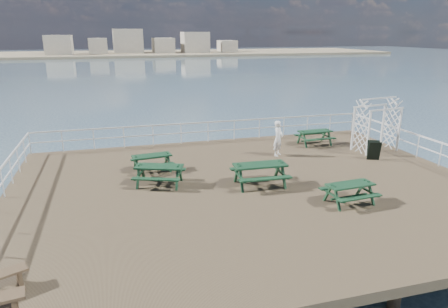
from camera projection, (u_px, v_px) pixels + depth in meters
ground at (250, 189)px, 15.42m from camera, size 18.00×14.00×0.30m
sea_backdrop at (159, 50)px, 142.18m from camera, size 300.00×300.00×9.20m
railing at (229, 147)px, 17.46m from camera, size 17.77×13.76×1.10m
picnic_table_a at (152, 159)px, 16.93m from camera, size 1.77×1.49×0.79m
picnic_table_b at (159, 171)px, 15.33m from camera, size 2.21×2.00×0.88m
picnic_table_c at (315, 134)px, 20.90m from camera, size 1.78×1.46×0.84m
picnic_table_d at (260, 170)px, 15.27m from camera, size 2.07×1.70×0.98m
picnic_table_e at (350, 189)px, 13.70m from camera, size 1.75×1.45×0.80m
trellis_arbor at (376, 127)px, 19.68m from camera, size 2.27×1.43×2.65m
sandwich_board at (374, 151)px, 18.40m from camera, size 0.67×0.59×0.91m
person at (278, 138)px, 18.95m from camera, size 0.73×0.72×1.69m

